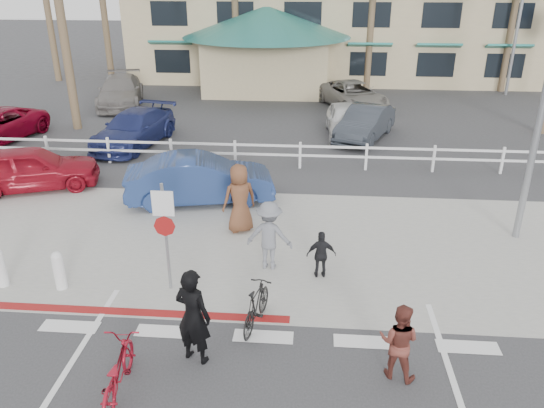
# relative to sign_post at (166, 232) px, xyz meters

# --- Properties ---
(ground) EXTENTS (140.00, 140.00, 0.00)m
(ground) POSITION_rel_sign_post_xyz_m (2.30, -2.20, -1.45)
(ground) COLOR #333335
(sidewalk_plaza) EXTENTS (22.00, 7.00, 0.01)m
(sidewalk_plaza) POSITION_rel_sign_post_xyz_m (2.30, 2.30, -1.44)
(sidewalk_plaza) COLOR gray
(sidewalk_plaza) RESTS_ON ground
(cross_street) EXTENTS (40.00, 5.00, 0.01)m
(cross_street) POSITION_rel_sign_post_xyz_m (2.30, 6.30, -1.45)
(cross_street) COLOR #333335
(cross_street) RESTS_ON ground
(parking_lot) EXTENTS (50.00, 16.00, 0.01)m
(parking_lot) POSITION_rel_sign_post_xyz_m (2.30, 15.80, -1.45)
(parking_lot) COLOR #333335
(parking_lot) RESTS_ON ground
(curb_red) EXTENTS (7.00, 0.25, 0.02)m
(curb_red) POSITION_rel_sign_post_xyz_m (-0.70, -1.00, -1.44)
(curb_red) COLOR maroon
(curb_red) RESTS_ON ground
(rail_fence) EXTENTS (29.40, 0.16, 1.00)m
(rail_fence) POSITION_rel_sign_post_xyz_m (2.80, 8.30, -0.95)
(rail_fence) COLOR silver
(rail_fence) RESTS_ON ground
(sign_post) EXTENTS (0.50, 0.10, 2.90)m
(sign_post) POSITION_rel_sign_post_xyz_m (0.00, 0.00, 0.00)
(sign_post) COLOR gray
(sign_post) RESTS_ON ground
(bollard_0) EXTENTS (0.26, 0.26, 0.95)m
(bollard_0) POSITION_rel_sign_post_xyz_m (-2.50, -0.20, -0.97)
(bollard_0) COLOR silver
(bollard_0) RESTS_ON ground
(bollard_1) EXTENTS (0.26, 0.26, 0.95)m
(bollard_1) POSITION_rel_sign_post_xyz_m (-3.90, -0.20, -0.97)
(bollard_1) COLOR silver
(bollard_1) RESTS_ON ground
(streetlight_1) EXTENTS (0.60, 2.00, 9.50)m
(streetlight_1) POSITION_rel_sign_post_xyz_m (14.30, 21.80, 3.30)
(streetlight_1) COLOR gray
(streetlight_1) RESTS_ON ground
(bike_red) EXTENTS (0.74, 1.81, 0.93)m
(bike_red) POSITION_rel_sign_post_xyz_m (-0.04, -3.29, -0.99)
(bike_red) COLOR maroon
(bike_red) RESTS_ON ground
(rider_red) EXTENTS (0.82, 0.68, 1.94)m
(rider_red) POSITION_rel_sign_post_xyz_m (1.10, -2.34, -0.48)
(rider_red) COLOR black
(rider_red) RESTS_ON ground
(bike_black) EXTENTS (0.76, 1.60, 0.93)m
(bike_black) POSITION_rel_sign_post_xyz_m (2.12, -1.20, -0.99)
(bike_black) COLOR black
(bike_black) RESTS_ON ground
(rider_black) EXTENTS (0.87, 0.78, 1.49)m
(rider_black) POSITION_rel_sign_post_xyz_m (4.78, -2.47, -0.71)
(rider_black) COLOR brown
(rider_black) RESTS_ON ground
(pedestrian_a) EXTENTS (1.19, 0.77, 1.74)m
(pedestrian_a) POSITION_rel_sign_post_xyz_m (2.19, 1.14, -0.58)
(pedestrian_a) COLOR slate
(pedestrian_a) RESTS_ON ground
(pedestrian_child) EXTENTS (0.72, 0.35, 1.19)m
(pedestrian_child) POSITION_rel_sign_post_xyz_m (3.44, 0.79, -0.86)
(pedestrian_child) COLOR black
(pedestrian_child) RESTS_ON ground
(pedestrian_b) EXTENTS (1.13, 1.00, 1.95)m
(pedestrian_b) POSITION_rel_sign_post_xyz_m (1.20, 3.07, -0.47)
(pedestrian_b) COLOR brown
(pedestrian_b) RESTS_ON ground
(car_white_sedan) EXTENTS (4.79, 2.52, 1.50)m
(car_white_sedan) POSITION_rel_sign_post_xyz_m (-0.31, 5.00, -0.70)
(car_white_sedan) COLOR navy
(car_white_sedan) RESTS_ON ground
(car_red_compact) EXTENTS (4.61, 3.08, 1.46)m
(car_red_compact) POSITION_rel_sign_post_xyz_m (-6.09, 5.59, -0.72)
(car_red_compact) COLOR maroon
(car_red_compact) RESTS_ON ground
(lot_car_1) EXTENTS (2.88, 5.14, 1.41)m
(lot_car_1) POSITION_rel_sign_post_xyz_m (-4.25, 10.57, -0.75)
(lot_car_1) COLOR navy
(lot_car_1) RESTS_ON ground
(lot_car_2) EXTENTS (1.81, 4.18, 1.40)m
(lot_car_2) POSITION_rel_sign_post_xyz_m (4.58, 12.59, -0.75)
(lot_car_2) COLOR silver
(lot_car_2) RESTS_ON ground
(lot_car_3) EXTENTS (3.00, 4.51, 1.41)m
(lot_car_3) POSITION_rel_sign_post_xyz_m (5.36, 12.24, -0.75)
(lot_car_3) COLOR #2A2F36
(lot_car_3) RESTS_ON ground
(lot_car_4) EXTENTS (3.36, 5.67, 1.54)m
(lot_car_4) POSITION_rel_sign_post_xyz_m (-7.21, 17.37, -0.68)
(lot_car_4) COLOR slate
(lot_car_4) RESTS_ON ground
(lot_car_5) EXTENTS (4.01, 5.49, 1.39)m
(lot_car_5) POSITION_rel_sign_post_xyz_m (5.18, 17.71, -0.76)
(lot_car_5) COLOR gray
(lot_car_5) RESTS_ON ground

